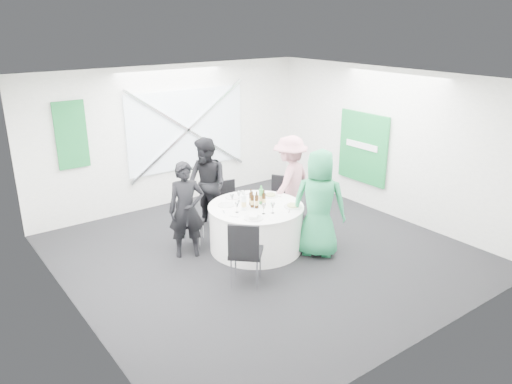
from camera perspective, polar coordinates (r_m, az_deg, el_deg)
floor at (r=8.26m, az=0.83°, el=-6.93°), size 6.00×6.00×0.00m
ceiling at (r=7.45m, az=0.94°, el=12.75°), size 6.00×6.00×0.00m
wall_back at (r=10.20m, az=-9.45°, el=6.35°), size 6.00×0.00×6.00m
wall_front at (r=5.80m, az=19.23°, el=-4.77°), size 6.00×0.00×6.00m
wall_left at (r=6.47m, az=-20.76°, el=-2.41°), size 0.00×6.00×6.00m
wall_right at (r=9.79m, az=15.05°, el=5.39°), size 0.00×6.00×6.00m
window_panel at (r=10.28m, az=-7.89°, el=7.10°), size 2.60×0.03×1.60m
window_brace_a at (r=10.25m, az=-7.78°, el=7.07°), size 2.63×0.05×1.84m
window_brace_b at (r=10.25m, az=-7.78°, el=7.07°), size 2.63×0.05×1.84m
green_banner at (r=9.38m, az=-20.35°, el=6.12°), size 0.55×0.04×1.20m
green_sign at (r=10.16m, az=12.12°, el=4.97°), size 0.05×1.20×1.40m
banquet_table at (r=8.24m, az=-0.00°, el=-4.06°), size 1.56×1.56×0.76m
chair_back at (r=9.21m, az=-3.19°, el=-0.87°), size 0.43×0.44×0.82m
chair_back_left at (r=8.37m, az=-7.92°, el=-3.05°), size 0.54×0.54×0.84m
chair_back_right at (r=9.23m, az=2.69°, el=-0.50°), size 0.56×0.56×0.89m
chair_front_right at (r=8.32m, az=7.16°, el=-2.67°), size 0.60×0.60×0.95m
chair_front_left at (r=7.03m, az=-1.28°, el=-6.52°), size 0.64×0.64×1.00m
person_man_back_left at (r=7.95m, az=-7.96°, el=-2.05°), size 0.67×0.58×1.56m
person_man_back at (r=8.89m, az=-5.65°, el=0.82°), size 0.58×0.88×1.68m
person_woman_pink at (r=9.01m, az=3.89°, el=1.15°), size 1.20×0.87×1.69m
person_woman_green at (r=7.94m, az=7.22°, el=-1.33°), size 0.99×1.01×1.75m
plate_back at (r=8.48m, az=-2.65°, el=-0.57°), size 0.26×0.26×0.01m
plate_back_left at (r=8.13m, az=-3.46°, el=-1.50°), size 0.26×0.26×0.01m
plate_back_right at (r=8.53m, az=1.66°, el=-0.38°), size 0.27×0.27×0.04m
plate_front_right at (r=8.07m, az=4.26°, el=-1.60°), size 0.30×0.30×0.04m
plate_front_left at (r=7.60m, az=-0.29°, el=-3.01°), size 0.29×0.29×0.01m
napkin at (r=7.57m, az=-0.29°, el=-2.81°), size 0.21×0.22×0.05m
beer_bottle_a at (r=8.01m, az=-0.44°, el=-1.06°), size 0.06×0.06×0.27m
beer_bottle_b at (r=8.12m, az=-0.58°, el=-0.78°), size 0.06×0.06×0.27m
beer_bottle_c at (r=8.10m, az=0.91°, el=-0.84°), size 0.06×0.06×0.26m
beer_bottle_d at (r=7.97m, az=0.08°, el=-1.11°), size 0.06×0.06×0.28m
green_water_bottle at (r=8.15m, az=0.59°, el=-0.53°), size 0.08×0.08×0.31m
clear_water_bottle at (r=7.90m, az=-1.40°, el=-1.23°), size 0.08×0.08×0.30m
wine_glass_a at (r=7.77m, az=1.93°, el=-1.57°), size 0.07×0.07×0.17m
wine_glass_b at (r=8.27m, az=-1.98°, el=-0.23°), size 0.07×0.07×0.17m
wine_glass_c at (r=7.80m, az=-2.19°, el=-1.49°), size 0.07×0.07×0.17m
wine_glass_d at (r=7.73m, az=0.89°, el=-1.65°), size 0.07×0.07×0.17m
wine_glass_e at (r=8.30m, az=-1.51°, el=-0.16°), size 0.07×0.07×0.17m
wine_glass_f at (r=8.14m, az=-2.76°, el=-0.57°), size 0.07×0.07×0.17m
fork_a at (r=8.62m, az=-0.91°, el=-0.24°), size 0.15×0.03×0.01m
knife_a at (r=8.43m, az=-3.13°, el=-0.73°), size 0.15×0.02×0.01m
fork_b at (r=7.67m, az=-2.50°, el=-2.84°), size 0.10×0.13×0.01m
knife_b at (r=7.56m, az=0.04°, el=-3.15°), size 0.10×0.13×0.01m
fork_c at (r=8.52m, az=2.50°, el=-0.51°), size 0.09×0.14×0.01m
knife_c at (r=8.64m, az=0.25°, el=-0.21°), size 0.09×0.13×0.01m
fork_d at (r=7.89m, az=3.81°, el=-2.20°), size 0.11×0.12×0.01m
knife_d at (r=8.20m, az=3.98°, el=-1.36°), size 0.12×0.12×0.01m
fork_e at (r=8.21m, az=-3.95°, el=-1.32°), size 0.09×0.14×0.01m
knife_e at (r=7.86m, az=-3.71°, el=-2.29°), size 0.08×0.14×0.01m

